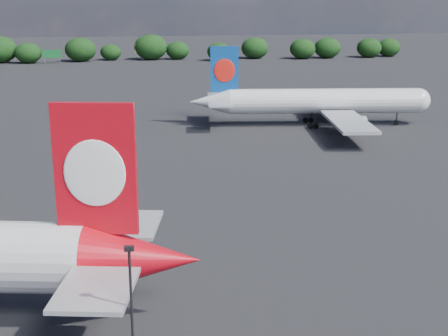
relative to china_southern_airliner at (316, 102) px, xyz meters
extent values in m
plane|color=black|center=(-39.96, -5.39, -4.23)|extent=(500.00, 500.00, 0.00)
cone|color=red|center=(-31.20, -64.82, 0.74)|extent=(8.72, 6.34, 4.97)
cube|color=red|center=(-34.14, -64.27, 7.10)|extent=(5.46, 1.49, 8.94)
ellipsoid|color=white|center=(-34.19, -64.57, 6.92)|extent=(4.14, 0.96, 4.57)
ellipsoid|color=white|center=(-34.08, -63.98, 6.92)|extent=(4.14, 0.96, 4.57)
cube|color=#A8ABB1|center=(-34.16, -69.83, 1.13)|extent=(5.49, 6.68, 0.30)
cube|color=#A8ABB1|center=(-32.16, -59.08, 1.13)|extent=(5.49, 6.68, 0.30)
cylinder|color=silver|center=(1.48, -0.16, 0.14)|extent=(33.49, 7.81, 4.37)
sphere|color=silver|center=(18.00, -1.89, 0.14)|extent=(4.80, 4.80, 4.37)
cone|color=silver|center=(-18.52, 1.94, 0.14)|extent=(7.41, 5.08, 4.37)
cube|color=#0D418F|center=(-15.91, 1.67, 5.73)|extent=(4.83, 0.94, 7.87)
ellipsoid|color=red|center=(-15.93, 1.41, 5.58)|extent=(3.67, 0.56, 4.02)
ellipsoid|color=red|center=(-15.88, 1.93, 5.58)|extent=(3.67, 0.56, 4.02)
cube|color=#A8ABB1|center=(-17.28, -3.02, 0.49)|extent=(4.46, 5.63, 0.26)
cube|color=#A8ABB1|center=(-16.28, 6.54, 0.49)|extent=(4.46, 5.63, 0.26)
cube|color=#A8ABB1|center=(2.03, -11.64, -1.26)|extent=(7.48, 17.98, 0.48)
cube|color=#A8ABB1|center=(4.41, 10.96, -1.26)|extent=(7.48, 17.98, 0.48)
cylinder|color=#A8ABB1|center=(4.23, -7.48, -2.40)|extent=(4.59, 2.80, 2.36)
cube|color=#A8ABB1|center=(4.23, -7.48, -1.79)|extent=(1.94, 0.46, 1.05)
cylinder|color=#A8ABB1|center=(5.69, 6.44, -2.40)|extent=(4.59, 2.80, 2.36)
cube|color=#A8ABB1|center=(5.69, 6.44, -1.79)|extent=(1.94, 0.46, 1.05)
cylinder|color=black|center=(-0.53, -2.58, -2.92)|extent=(0.27, 0.27, 2.19)
cylinder|color=black|center=(-0.53, -2.58, -3.75)|extent=(1.00, 0.49, 0.96)
cylinder|color=black|center=(-1.49, -2.48, -3.75)|extent=(1.00, 0.49, 0.96)
cylinder|color=black|center=(0.02, 2.64, -2.92)|extent=(0.27, 0.27, 2.19)
cylinder|color=black|center=(0.02, 2.64, -3.75)|extent=(1.00, 0.49, 0.96)
cylinder|color=black|center=(-0.94, 2.74, -3.75)|extent=(1.00, 0.49, 0.96)
cylinder|color=black|center=(14.52, -1.52, -2.97)|extent=(0.23, 0.23, 2.19)
cylinder|color=black|center=(14.52, -1.52, -3.84)|extent=(0.81, 0.39, 0.79)
cylinder|color=black|center=(-32.01, -72.55, 0.22)|extent=(0.16, 0.16, 8.91)
cube|color=black|center=(-32.01, -72.55, 4.82)|extent=(0.55, 0.30, 0.28)
cube|color=#125C28|center=(-57.96, 110.61, -1.03)|extent=(6.00, 0.30, 2.60)
cylinder|color=gray|center=(-60.46, 110.61, -3.23)|extent=(0.20, 0.20, 2.00)
cylinder|color=gray|center=(-55.46, 110.61, -3.23)|extent=(0.20, 0.20, 2.00)
cube|color=yellow|center=(-27.96, 116.61, -0.23)|extent=(5.00, 0.30, 3.00)
cylinder|color=gray|center=(-27.96, 116.61, -2.98)|extent=(0.30, 0.30, 2.50)
ellipsoid|color=black|center=(-65.87, 112.39, -0.81)|extent=(8.90, 7.53, 6.85)
ellipsoid|color=black|center=(-48.98, 115.58, -0.17)|extent=(10.57, 8.94, 8.13)
ellipsoid|color=black|center=(-38.92, 118.56, -1.46)|extent=(7.21, 6.10, 5.55)
ellipsoid|color=black|center=(-25.05, 118.00, 0.19)|extent=(11.49, 9.73, 8.84)
ellipsoid|color=black|center=(-15.61, 118.17, -1.10)|extent=(8.14, 6.89, 6.26)
ellipsoid|color=black|center=(-1.90, 111.21, -1.09)|extent=(8.18, 6.92, 6.29)
ellipsoid|color=black|center=(11.83, 116.83, -0.47)|extent=(9.78, 8.27, 7.52)
ellipsoid|color=black|center=(28.48, 113.45, -0.68)|extent=(9.23, 7.81, 7.10)
ellipsoid|color=black|center=(37.93, 114.60, -0.55)|extent=(9.56, 8.09, 7.36)
ellipsoid|color=black|center=(53.72, 114.86, -0.75)|extent=(9.05, 7.66, 6.96)
ellipsoid|color=black|center=(62.26, 117.43, -0.90)|extent=(8.65, 7.32, 6.66)
camera|label=1|loc=(-31.39, -104.71, 18.32)|focal=50.00mm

